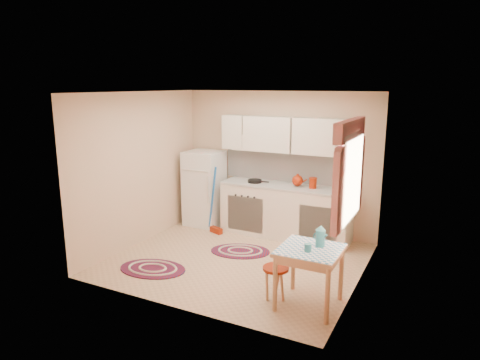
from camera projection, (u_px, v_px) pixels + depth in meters
name	position (u px, v px, depth m)	size (l,w,h in m)	color
room_shell	(254.00, 155.00, 6.29)	(3.64, 3.60, 2.52)	tan
fridge	(205.00, 188.00, 8.03)	(0.65, 0.60, 1.40)	white
broom	(216.00, 201.00, 7.55)	(0.28, 0.12, 1.20)	blue
base_cabinets	(285.00, 212.00, 7.42)	(2.25, 0.60, 0.88)	white
countertop	(286.00, 186.00, 7.32)	(2.27, 0.62, 0.04)	#B4B1AB
frying_pan	(255.00, 181.00, 7.51)	(0.25, 0.25, 0.05)	black
red_kettle	(298.00, 181.00, 7.20)	(0.21, 0.19, 0.21)	#8D1D05
red_canister	(313.00, 184.00, 7.09)	(0.12, 0.12, 0.16)	#8D1D05
table	(309.00, 277.00, 5.10)	(0.72, 0.72, 0.72)	tan
stool	(276.00, 283.00, 5.29)	(0.32, 0.32, 0.42)	#8D1D05
coffee_pot	(320.00, 236.00, 5.05)	(0.14, 0.12, 0.28)	teal
mug	(308.00, 248.00, 4.92)	(0.08, 0.08, 0.10)	teal
rug_center	(240.00, 251.00, 6.82)	(0.95, 0.63, 0.02)	maroon
rug_left	(153.00, 269.00, 6.17)	(0.99, 0.66, 0.02)	maroon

